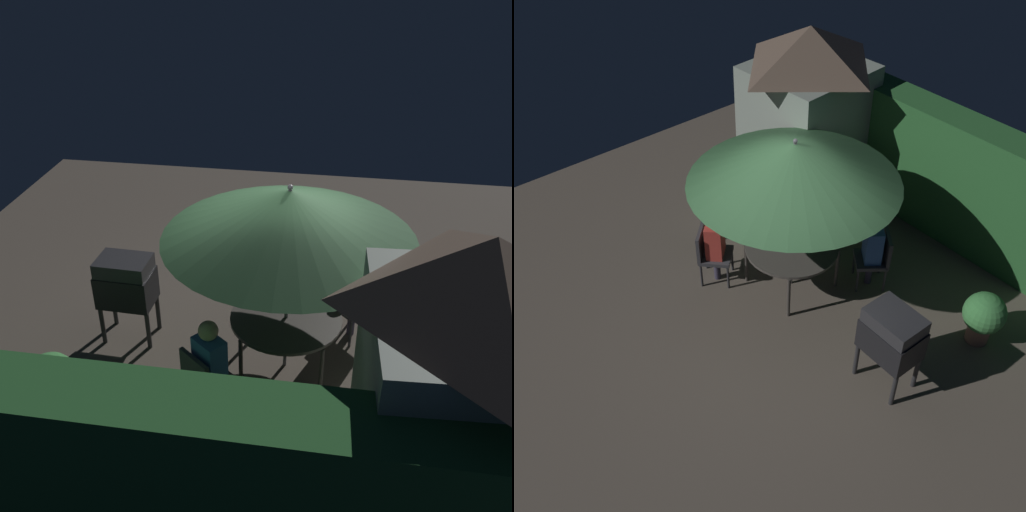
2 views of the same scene
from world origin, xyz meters
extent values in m
plane|color=brown|center=(0.00, 0.00, 0.00)|extent=(11.00, 11.00, 0.00)
cube|color=#28602D|center=(0.00, 3.50, 1.02)|extent=(6.11, 0.61, 2.03)
cube|color=gray|center=(-2.02, 2.51, 1.17)|extent=(1.73, 1.82, 2.35)
pyramid|color=brown|center=(-2.02, 2.51, 2.66)|extent=(1.83, 1.93, 0.63)
cylinder|color=#47423D|center=(-0.36, 0.71, 0.73)|extent=(1.35, 1.35, 0.04)
cylinder|color=#3C3834|center=(-0.83, 0.24, 0.35)|extent=(0.05, 0.05, 0.71)
cylinder|color=#3C3834|center=(0.11, 0.24, 0.35)|extent=(0.05, 0.05, 0.71)
cylinder|color=#3C3834|center=(-0.83, 1.18, 0.35)|extent=(0.05, 0.05, 0.71)
cylinder|color=#3C3834|center=(0.11, 1.18, 0.35)|extent=(0.05, 0.05, 0.71)
cylinder|color=#4C4C51|center=(-0.36, 0.71, 1.21)|extent=(0.04, 0.04, 2.42)
cone|color=#2D5633|center=(-0.36, 0.71, 2.13)|extent=(2.85, 2.85, 0.58)
sphere|color=#4C4C51|center=(-0.36, 0.71, 2.45)|extent=(0.06, 0.06, 0.06)
cube|color=black|center=(1.74, 0.44, 0.78)|extent=(0.72, 0.52, 0.45)
cube|color=#2B2B2E|center=(1.74, 0.44, 1.10)|extent=(0.68, 0.50, 0.20)
cylinder|color=#262628|center=(1.43, 0.23, 0.28)|extent=(0.06, 0.06, 0.55)
cylinder|color=#262628|center=(2.05, 0.23, 0.28)|extent=(0.06, 0.06, 0.55)
cylinder|color=#262628|center=(1.43, 0.65, 0.28)|extent=(0.06, 0.06, 0.55)
cylinder|color=#262628|center=(2.05, 0.65, 0.28)|extent=(0.06, 0.06, 0.55)
cube|color=#38383D|center=(-1.16, -0.06, 0.45)|extent=(0.65, 0.65, 0.06)
cube|color=#38383D|center=(-1.32, -0.21, 0.68)|extent=(0.35, 0.37, 0.45)
cylinder|color=#2C2C30|center=(-1.45, -0.06, 0.23)|extent=(0.04, 0.04, 0.45)
cylinder|color=#2C2C30|center=(-1.17, -0.35, 0.23)|extent=(0.04, 0.04, 0.45)
cylinder|color=#2C2C30|center=(-1.16, 0.22, 0.23)|extent=(0.04, 0.04, 0.45)
cylinder|color=#2C2C30|center=(-0.88, -0.07, 0.23)|extent=(0.04, 0.04, 0.45)
cube|color=#38383D|center=(0.37, 1.62, 0.45)|extent=(0.65, 0.65, 0.06)
cube|color=#38383D|center=(0.51, 1.78, 0.68)|extent=(0.39, 0.33, 0.45)
cylinder|color=#2C2C30|center=(0.66, 1.65, 0.23)|extent=(0.04, 0.04, 0.45)
cylinder|color=#2C2C30|center=(0.34, 1.90, 0.23)|extent=(0.04, 0.04, 0.45)
cylinder|color=#2C2C30|center=(0.40, 1.33, 0.23)|extent=(0.04, 0.04, 0.45)
cylinder|color=#2C2C30|center=(0.09, 1.59, 0.23)|extent=(0.04, 0.04, 0.45)
cylinder|color=#936651|center=(2.11, 1.92, 0.14)|extent=(0.31, 0.31, 0.27)
sphere|color=#3D8442|center=(2.11, 1.92, 0.52)|extent=(0.57, 0.57, 0.57)
cylinder|color=#4C4C51|center=(-2.04, 0.61, 0.14)|extent=(0.44, 0.44, 0.27)
sphere|color=#235628|center=(-2.04, 0.61, 0.51)|extent=(0.54, 0.54, 0.54)
cube|color=#CC3D33|center=(-1.16, -0.06, 0.76)|extent=(0.41, 0.41, 0.55)
sphere|color=tan|center=(-1.16, -0.06, 1.15)|extent=(0.22, 0.22, 0.22)
cylinder|color=#383347|center=(-1.16, -0.06, 0.24)|extent=(0.10, 0.10, 0.48)
cube|color=#3866B2|center=(0.37, 1.62, 0.76)|extent=(0.42, 0.40, 0.55)
sphere|color=tan|center=(0.37, 1.62, 1.15)|extent=(0.22, 0.22, 0.22)
cylinder|color=#383347|center=(0.37, 1.62, 0.24)|extent=(0.10, 0.10, 0.48)
camera|label=1|loc=(-0.89, 6.36, 4.98)|focal=41.07mm
camera|label=2|loc=(4.39, -3.72, 6.27)|focal=41.80mm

